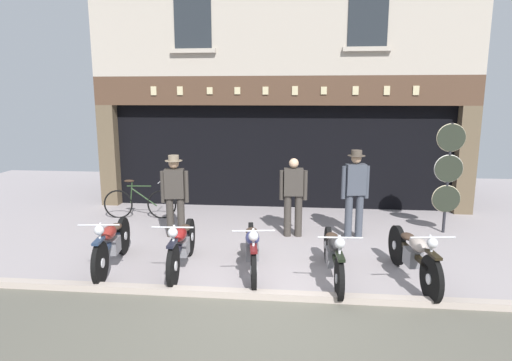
{
  "coord_description": "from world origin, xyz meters",
  "views": [
    {
      "loc": [
        0.48,
        -5.61,
        2.8
      ],
      "look_at": [
        -0.36,
        2.68,
        1.19
      ],
      "focal_mm": 30.44,
      "sensor_mm": 36.0,
      "label": 1
    }
  ],
  "objects_px": {
    "salesman_right": "(355,190)",
    "tyre_sign_pole": "(448,170)",
    "motorcycle_right": "(413,255)",
    "salesman_left": "(175,192)",
    "motorcycle_left": "(112,243)",
    "shopkeeper_center": "(293,194)",
    "motorcycle_center": "(252,248)",
    "motorcycle_center_right": "(333,254)",
    "motorcycle_center_left": "(182,245)",
    "advert_board_near": "(204,133)",
    "leaning_bicycle": "(140,203)"
  },
  "relations": [
    {
      "from": "salesman_right",
      "to": "tyre_sign_pole",
      "type": "relative_size",
      "value": 0.78
    },
    {
      "from": "salesman_right",
      "to": "motorcycle_right",
      "type": "bearing_deg",
      "value": 96.04
    },
    {
      "from": "motorcycle_right",
      "to": "salesman_left",
      "type": "bearing_deg",
      "value": -29.98
    },
    {
      "from": "motorcycle_left",
      "to": "shopkeeper_center",
      "type": "height_order",
      "value": "shopkeeper_center"
    },
    {
      "from": "motorcycle_center",
      "to": "salesman_right",
      "type": "height_order",
      "value": "salesman_right"
    },
    {
      "from": "motorcycle_center_right",
      "to": "shopkeeper_center",
      "type": "xyz_separation_m",
      "value": [
        -0.66,
        2.1,
        0.47
      ]
    },
    {
      "from": "motorcycle_left",
      "to": "shopkeeper_center",
      "type": "bearing_deg",
      "value": -153.81
    },
    {
      "from": "motorcycle_right",
      "to": "salesman_right",
      "type": "height_order",
      "value": "salesman_right"
    },
    {
      "from": "motorcycle_center_left",
      "to": "salesman_left",
      "type": "xyz_separation_m",
      "value": [
        -0.59,
        1.7,
        0.49
      ]
    },
    {
      "from": "salesman_right",
      "to": "tyre_sign_pole",
      "type": "distance_m",
      "value": 2.03
    },
    {
      "from": "tyre_sign_pole",
      "to": "advert_board_near",
      "type": "xyz_separation_m",
      "value": [
        -5.5,
        1.92,
        0.56
      ]
    },
    {
      "from": "motorcycle_center",
      "to": "shopkeeper_center",
      "type": "relative_size",
      "value": 1.23
    },
    {
      "from": "salesman_right",
      "to": "motorcycle_left",
      "type": "bearing_deg",
      "value": 14.41
    },
    {
      "from": "motorcycle_center_right",
      "to": "leaning_bicycle",
      "type": "bearing_deg",
      "value": -38.75
    },
    {
      "from": "motorcycle_left",
      "to": "leaning_bicycle",
      "type": "distance_m",
      "value": 3.06
    },
    {
      "from": "tyre_sign_pole",
      "to": "leaning_bicycle",
      "type": "relative_size",
      "value": 1.34
    },
    {
      "from": "motorcycle_center_left",
      "to": "motorcycle_center",
      "type": "distance_m",
      "value": 1.16
    },
    {
      "from": "tyre_sign_pole",
      "to": "motorcycle_center",
      "type": "bearing_deg",
      "value": -146.33
    },
    {
      "from": "motorcycle_left",
      "to": "motorcycle_center_right",
      "type": "height_order",
      "value": "motorcycle_left"
    },
    {
      "from": "tyre_sign_pole",
      "to": "advert_board_near",
      "type": "relative_size",
      "value": 2.27
    },
    {
      "from": "motorcycle_center",
      "to": "leaning_bicycle",
      "type": "distance_m",
      "value": 4.2
    },
    {
      "from": "advert_board_near",
      "to": "leaning_bicycle",
      "type": "relative_size",
      "value": 0.59
    },
    {
      "from": "motorcycle_center_right",
      "to": "salesman_left",
      "type": "distance_m",
      "value": 3.59
    },
    {
      "from": "motorcycle_right",
      "to": "shopkeeper_center",
      "type": "relative_size",
      "value": 1.28
    },
    {
      "from": "motorcycle_left",
      "to": "advert_board_near",
      "type": "xyz_separation_m",
      "value": [
        0.59,
        4.46,
        1.46
      ]
    },
    {
      "from": "salesman_right",
      "to": "advert_board_near",
      "type": "bearing_deg",
      "value": -45.78
    },
    {
      "from": "motorcycle_right",
      "to": "salesman_left",
      "type": "relative_size",
      "value": 1.23
    },
    {
      "from": "motorcycle_right",
      "to": "motorcycle_center",
      "type": "bearing_deg",
      "value": -9.26
    },
    {
      "from": "salesman_left",
      "to": "motorcycle_center",
      "type": "bearing_deg",
      "value": 128.0
    },
    {
      "from": "motorcycle_center_right",
      "to": "leaning_bicycle",
      "type": "xyz_separation_m",
      "value": [
        -4.26,
        3.1,
        -0.05
      ]
    },
    {
      "from": "salesman_left",
      "to": "leaning_bicycle",
      "type": "distance_m",
      "value": 1.84
    },
    {
      "from": "motorcycle_center",
      "to": "salesman_left",
      "type": "xyz_separation_m",
      "value": [
        -1.75,
        1.7,
        0.51
      ]
    },
    {
      "from": "motorcycle_center_left",
      "to": "motorcycle_center",
      "type": "height_order",
      "value": "motorcycle_center_left"
    },
    {
      "from": "shopkeeper_center",
      "to": "advert_board_near",
      "type": "relative_size",
      "value": 1.59
    },
    {
      "from": "motorcycle_center",
      "to": "motorcycle_right",
      "type": "bearing_deg",
      "value": 169.59
    },
    {
      "from": "motorcycle_left",
      "to": "motorcycle_right",
      "type": "distance_m",
      "value": 4.82
    },
    {
      "from": "advert_board_near",
      "to": "salesman_left",
      "type": "bearing_deg",
      "value": -90.38
    },
    {
      "from": "salesman_right",
      "to": "tyre_sign_pole",
      "type": "height_order",
      "value": "tyre_sign_pole"
    },
    {
      "from": "tyre_sign_pole",
      "to": "motorcycle_right",
      "type": "bearing_deg",
      "value": -116.14
    },
    {
      "from": "motorcycle_center_left",
      "to": "motorcycle_center_right",
      "type": "bearing_deg",
      "value": 172.51
    },
    {
      "from": "motorcycle_center_left",
      "to": "salesman_left",
      "type": "height_order",
      "value": "salesman_left"
    },
    {
      "from": "motorcycle_center_right",
      "to": "shopkeeper_center",
      "type": "distance_m",
      "value": 2.25
    },
    {
      "from": "motorcycle_center",
      "to": "salesman_right",
      "type": "xyz_separation_m",
      "value": [
        1.84,
        1.98,
        0.57
      ]
    },
    {
      "from": "motorcycle_right",
      "to": "advert_board_near",
      "type": "height_order",
      "value": "advert_board_near"
    },
    {
      "from": "motorcycle_center_left",
      "to": "shopkeeper_center",
      "type": "bearing_deg",
      "value": -136.32
    },
    {
      "from": "shopkeeper_center",
      "to": "leaning_bicycle",
      "type": "distance_m",
      "value": 3.77
    },
    {
      "from": "motorcycle_left",
      "to": "motorcycle_center_left",
      "type": "bearing_deg",
      "value": 173.9
    },
    {
      "from": "salesman_right",
      "to": "motorcycle_center",
      "type": "bearing_deg",
      "value": 35.75
    },
    {
      "from": "advert_board_near",
      "to": "salesman_right",
      "type": "bearing_deg",
      "value": -34.44
    },
    {
      "from": "motorcycle_center_left",
      "to": "salesman_right",
      "type": "relative_size",
      "value": 1.14
    }
  ]
}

